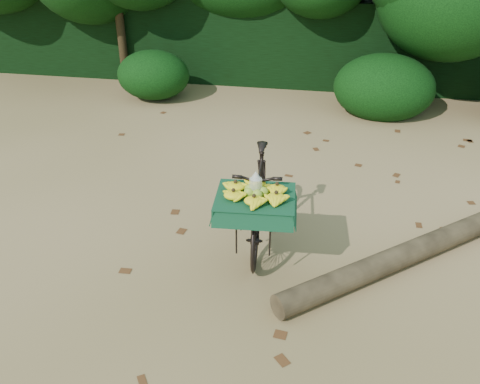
# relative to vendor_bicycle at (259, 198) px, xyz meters

# --- Properties ---
(ground) EXTENTS (80.00, 80.00, 0.00)m
(ground) POSITION_rel_vendor_bicycle_xyz_m (0.16, 0.30, -0.57)
(ground) COLOR tan
(ground) RESTS_ON ground
(vendor_bicycle) EXTENTS (0.84, 1.89, 1.12)m
(vendor_bicycle) POSITION_rel_vendor_bicycle_xyz_m (0.00, 0.00, 0.00)
(vendor_bicycle) COLOR black
(vendor_bicycle) RESTS_ON ground
(fallen_log) EXTENTS (2.88, 2.51, 0.26)m
(fallen_log) POSITION_rel_vendor_bicycle_xyz_m (1.73, -0.11, -0.44)
(fallen_log) COLOR brown
(fallen_log) RESTS_ON ground
(hedge_backdrop) EXTENTS (26.00, 1.80, 1.80)m
(hedge_backdrop) POSITION_rel_vendor_bicycle_xyz_m (0.16, 6.60, 0.33)
(hedge_backdrop) COLOR black
(hedge_backdrop) RESTS_ON ground
(bush_clumps) EXTENTS (8.80, 1.70, 0.90)m
(bush_clumps) POSITION_rel_vendor_bicycle_xyz_m (0.66, 4.60, -0.12)
(bush_clumps) COLOR black
(bush_clumps) RESTS_ON ground
(leaf_litter) EXTENTS (7.00, 7.30, 0.01)m
(leaf_litter) POSITION_rel_vendor_bicycle_xyz_m (0.16, 0.95, -0.57)
(leaf_litter) COLOR #502D15
(leaf_litter) RESTS_ON ground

